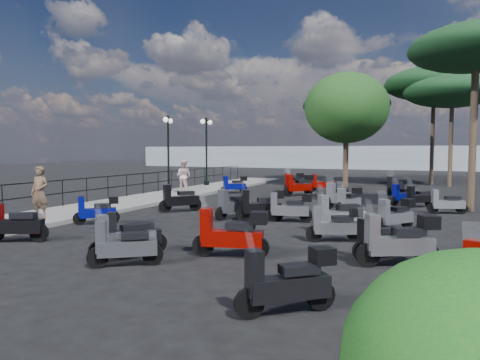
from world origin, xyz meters
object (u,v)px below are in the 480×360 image
at_px(scooter_3, 179,200).
at_px(scooter_27, 395,187).
at_px(woman, 40,193).
at_px(scooter_18, 379,240).
at_px(scooter_10, 299,186).
at_px(scooter_19, 339,215).
at_px(scooter_17, 287,282).
at_px(scooter_22, 403,196).
at_px(scooter_20, 349,200).
at_px(lamp_post_1, 168,148).
at_px(pine_2, 346,106).
at_px(scooter_16, 322,184).
at_px(pine_1, 453,91).
at_px(scooter_23, 399,241).
at_px(scooter_4, 234,185).
at_px(pedestrian_far, 184,176).
at_px(scooter_8, 233,206).
at_px(scooter_6, 123,246).
at_px(pine_0, 434,84).
at_px(scooter_2, 97,211).
at_px(scooter_15, 338,196).
at_px(pine_3, 476,49).
at_px(scooter_26, 446,203).
at_px(scooter_9, 261,206).
at_px(scooter_14, 290,208).
at_px(scooter_1, 15,225).
at_px(scooter_13, 335,225).
at_px(scooter_11, 123,238).
at_px(scooter_5, 294,182).
at_px(scooter_0, 13,225).
at_px(scooter_21, 419,198).
at_px(scooter_12, 231,234).
at_px(broadleaf_tree, 347,108).

bearing_deg(scooter_3, scooter_27, -86.78).
xyz_separation_m(woman, scooter_18, (10.94, -0.26, -0.63)).
bearing_deg(scooter_10, scooter_19, 152.24).
relative_size(scooter_17, scooter_22, 1.06).
height_order(scooter_18, scooter_20, scooter_20).
distance_m(lamp_post_1, scooter_18, 16.29).
distance_m(scooter_10, pine_2, 13.30).
bearing_deg(scooter_16, pine_1, -72.95).
bearing_deg(scooter_19, scooter_23, 174.50).
xyz_separation_m(scooter_4, scooter_20, (7.23, -4.89, -0.01)).
distance_m(scooter_19, scooter_27, 12.01).
distance_m(scooter_4, scooter_16, 5.34).
relative_size(scooter_4, scooter_20, 0.87).
bearing_deg(scooter_19, pedestrian_far, 18.85).
bearing_deg(scooter_4, scooter_18, 172.45).
xyz_separation_m(scooter_8, scooter_27, (4.77, 10.99, -0.02)).
bearing_deg(pine_1, scooter_6, -106.22).
height_order(woman, scooter_27, woman).
bearing_deg(pine_0, scooter_20, -100.79).
distance_m(scooter_2, scooter_3, 3.69).
xyz_separation_m(scooter_15, pine_0, (3.76, 15.16, 6.65)).
relative_size(scooter_4, pine_3, 0.17).
distance_m(scooter_19, scooter_26, 6.16).
relative_size(scooter_2, pine_1, 0.16).
xyz_separation_m(scooter_17, pine_0, (2.16, 27.48, 6.64)).
distance_m(scooter_23, pine_0, 24.89).
bearing_deg(scooter_3, pine_1, -81.68).
bearing_deg(scooter_4, scooter_9, 165.30).
distance_m(scooter_3, scooter_14, 4.81).
distance_m(scooter_6, scooter_20, 10.49).
bearing_deg(pine_2, scooter_27, -65.21).
relative_size(scooter_1, scooter_16, 1.01).
xyz_separation_m(scooter_13, pine_1, (3.63, 20.68, 5.92)).
bearing_deg(scooter_10, lamp_post_1, 53.90).
bearing_deg(scooter_17, scooter_11, 27.73).
bearing_deg(pine_0, pedestrian_far, -133.06).
xyz_separation_m(scooter_1, scooter_19, (7.70, 4.91, 0.05)).
relative_size(lamp_post_1, scooter_13, 2.91).
bearing_deg(scooter_5, scooter_0, 102.44).
relative_size(scooter_4, scooter_14, 0.79).
xyz_separation_m(scooter_0, scooter_18, (9.14, 2.20, -0.07)).
distance_m(scooter_8, scooter_21, 8.50).
relative_size(scooter_2, scooter_18, 1.02).
bearing_deg(pine_3, scooter_21, 164.01).
distance_m(scooter_8, scooter_12, 5.61).
distance_m(broadleaf_tree, pine_1, 7.26).
bearing_deg(scooter_27, scooter_17, 115.05).
height_order(scooter_11, scooter_21, scooter_11).
bearing_deg(scooter_14, scooter_3, 69.99).
bearing_deg(woman, pine_1, 51.30).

